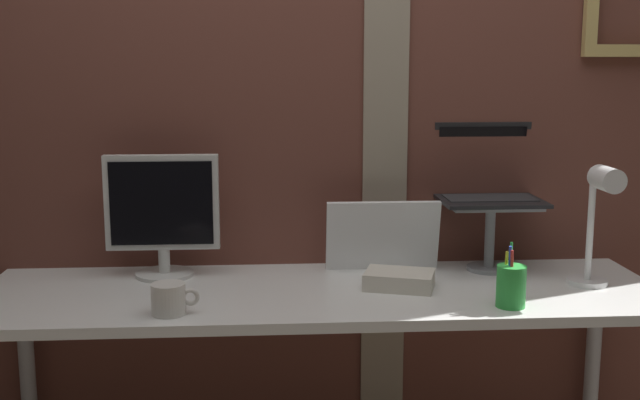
# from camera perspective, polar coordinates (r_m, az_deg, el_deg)

# --- Properties ---
(brick_wall_back) EXTENTS (3.45, 0.16, 2.40)m
(brick_wall_back) POSITION_cam_1_polar(r_m,az_deg,el_deg) (2.58, 0.12, 5.82)
(brick_wall_back) COLOR brown
(brick_wall_back) RESTS_ON ground_plane
(desk) EXTENTS (2.01, 0.60, 0.73)m
(desk) POSITION_cam_1_polar(r_m,az_deg,el_deg) (2.33, 0.17, -8.32)
(desk) COLOR white
(desk) RESTS_ON ground_plane
(monitor) EXTENTS (0.35, 0.18, 0.38)m
(monitor) POSITION_cam_1_polar(r_m,az_deg,el_deg) (2.45, -11.48, -0.72)
(monitor) COLOR silver
(monitor) RESTS_ON desk
(laptop_stand) EXTENTS (0.28, 0.22, 0.22)m
(laptop_stand) POSITION_cam_1_polar(r_m,az_deg,el_deg) (2.54, 12.37, -1.80)
(laptop_stand) COLOR gray
(laptop_stand) RESTS_ON desk
(laptop) EXTENTS (0.32, 0.28, 0.25)m
(laptop) POSITION_cam_1_polar(r_m,az_deg,el_deg) (2.58, 12.05, 1.56)
(laptop) COLOR black
(laptop) RESTS_ON laptop_stand
(whiteboard_panel) EXTENTS (0.36, 0.06, 0.23)m
(whiteboard_panel) POSITION_cam_1_polar(r_m,az_deg,el_deg) (2.50, 4.62, -2.62)
(whiteboard_panel) COLOR white
(whiteboard_panel) RESTS_ON desk
(desk_lamp) EXTENTS (0.12, 0.20, 0.37)m
(desk_lamp) POSITION_cam_1_polar(r_m,az_deg,el_deg) (2.39, 19.78, -0.91)
(desk_lamp) COLOR white
(desk_lamp) RESTS_ON desk
(pen_cup) EXTENTS (0.08, 0.08, 0.18)m
(pen_cup) POSITION_cam_1_polar(r_m,az_deg,el_deg) (2.19, 13.82, -6.12)
(pen_cup) COLOR green
(pen_cup) RESTS_ON desk
(coffee_mug) EXTENTS (0.13, 0.09, 0.08)m
(coffee_mug) POSITION_cam_1_polar(r_m,az_deg,el_deg) (2.11, -10.99, -7.13)
(coffee_mug) COLOR silver
(coffee_mug) RESTS_ON desk
(paper_clutter_stack) EXTENTS (0.23, 0.19, 0.05)m
(paper_clutter_stack) POSITION_cam_1_polar(r_m,az_deg,el_deg) (2.33, 5.84, -5.83)
(paper_clutter_stack) COLOR silver
(paper_clutter_stack) RESTS_ON desk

